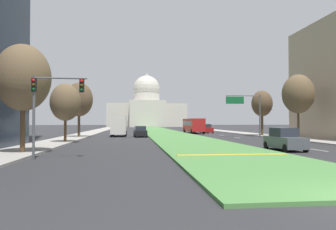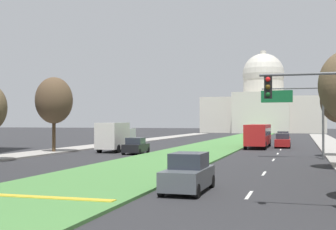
# 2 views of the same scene
# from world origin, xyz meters

# --- Properties ---
(ground_plane) EXTENTS (303.32, 303.32, 0.00)m
(ground_plane) POSITION_xyz_m (0.00, 68.94, 0.00)
(ground_plane) COLOR #2B2B2D
(grass_median) EXTENTS (8.27, 124.09, 0.14)m
(grass_median) POSITION_xyz_m (0.00, 62.04, 0.07)
(grass_median) COLOR #4C8442
(grass_median) RESTS_ON ground_plane
(median_curb_nose) EXTENTS (7.45, 0.50, 0.04)m
(median_curb_nose) POSITION_xyz_m (0.00, 11.60, 0.16)
(median_curb_nose) COLOR gold
(median_curb_nose) RESTS_ON grass_median
(lane_dashes_right) EXTENTS (0.16, 65.22, 0.01)m
(lane_dashes_right) POSITION_xyz_m (8.62, 44.41, 0.00)
(lane_dashes_right) COLOR silver
(lane_dashes_right) RESTS_ON ground_plane
(sidewalk_left) EXTENTS (4.00, 124.09, 0.15)m
(sidewalk_left) POSITION_xyz_m (-15.11, 55.15, 0.07)
(sidewalk_left) COLOR #9E9991
(sidewalk_left) RESTS_ON ground_plane
(sidewalk_right) EXTENTS (4.00, 124.09, 0.15)m
(sidewalk_right) POSITION_xyz_m (15.11, 55.15, 0.07)
(sidewalk_right) COLOR #9E9991
(sidewalk_right) RESTS_ON ground_plane
(capitol_building) EXTENTS (36.19, 22.49, 25.19)m
(capitol_building) POSITION_xyz_m (0.00, 137.09, 8.38)
(capitol_building) COLOR beige
(capitol_building) RESTS_ON ground_plane
(traffic_light_near_right) EXTENTS (3.34, 0.35, 5.20)m
(traffic_light_near_right) POSITION_xyz_m (11.76, 11.89, 3.80)
(traffic_light_near_right) COLOR #515456
(traffic_light_near_right) RESTS_ON ground_plane
(overhead_guide_sign) EXTENTS (5.47, 0.20, 6.50)m
(overhead_guide_sign) POSITION_xyz_m (10.79, 36.92, 4.64)
(overhead_guide_sign) COLOR #515456
(overhead_guide_sign) RESTS_ON ground_plane
(street_tree_left_far) EXTENTS (3.97, 3.97, 8.07)m
(street_tree_left_far) POSITION_xyz_m (-14.35, 37.96, 5.57)
(street_tree_left_far) COLOR #4C3823
(street_tree_left_far) RESTS_ON ground_plane
(sedan_lead_stopped) EXTENTS (1.84, 4.32, 1.84)m
(sedan_lead_stopped) POSITION_xyz_m (5.75, 15.77, 0.85)
(sedan_lead_stopped) COLOR #4C5156
(sedan_lead_stopped) RESTS_ON ground_plane
(sedan_midblock) EXTENTS (2.07, 4.19, 1.68)m
(sedan_midblock) POSITION_xyz_m (-5.40, 38.88, 0.79)
(sedan_midblock) COLOR black
(sedan_midblock) RESTS_ON ground_plane
(sedan_distant) EXTENTS (1.97, 4.66, 1.84)m
(sedan_distant) POSITION_xyz_m (8.72, 54.55, 0.86)
(sedan_distant) COLOR maroon
(sedan_distant) RESTS_ON ground_plane
(sedan_far_horizon) EXTENTS (2.21, 4.29, 1.80)m
(sedan_far_horizon) POSITION_xyz_m (8.27, 67.95, 0.84)
(sedan_far_horizon) COLOR maroon
(sedan_far_horizon) RESTS_ON ground_plane
(box_truck_delivery) EXTENTS (2.40, 6.40, 3.20)m
(box_truck_delivery) POSITION_xyz_m (-8.74, 41.47, 1.68)
(box_truck_delivery) COLOR silver
(box_truck_delivery) RESTS_ON ground_plane
(city_bus) EXTENTS (2.62, 11.00, 2.95)m
(city_bus) POSITION_xyz_m (5.75, 53.51, 1.77)
(city_bus) COLOR #B21E1E
(city_bus) RESTS_ON ground_plane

